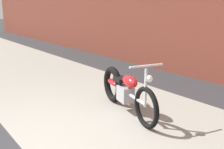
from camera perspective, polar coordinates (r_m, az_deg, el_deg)
sidewalk_slab at (r=4.59m, az=2.84°, el=-9.67°), size 36.00×3.50×0.01m
motorcycle_red at (r=4.85m, az=2.55°, el=-3.32°), size 1.97×0.75×1.03m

